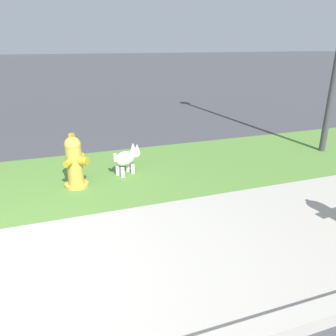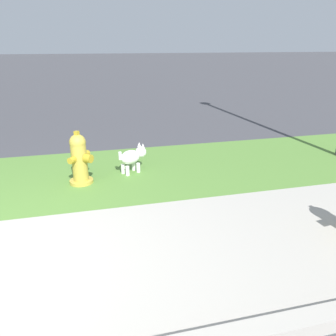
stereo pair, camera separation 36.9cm
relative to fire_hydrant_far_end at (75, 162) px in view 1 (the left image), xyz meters
name	(u,v)px [view 1 (the left image)]	position (x,y,z in m)	size (l,w,h in m)	color
fire_hydrant_far_end	(75,162)	(0.00, 0.00, 0.00)	(0.37, 0.37, 0.76)	gold
small_white_dog	(127,158)	(0.78, 0.24, -0.11)	(0.46, 0.35, 0.44)	white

